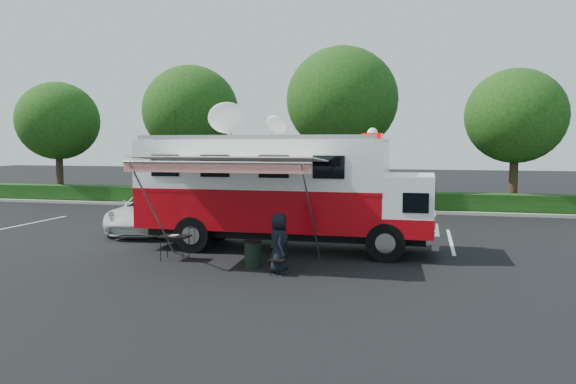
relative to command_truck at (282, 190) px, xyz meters
name	(u,v)px	position (x,y,z in m)	size (l,w,h in m)	color
ground_plane	(284,249)	(0.09, 0.00, -2.02)	(120.00, 120.00, 0.00)	black
back_border	(362,117)	(1.23, 12.90, 2.98)	(60.00, 6.14, 8.87)	#9E998E
stall_lines	(291,235)	(-0.41, 3.00, -2.02)	(24.12, 5.50, 0.01)	silver
command_truck	(282,190)	(0.00, 0.00, 0.00)	(9.84, 2.71, 4.73)	black
awning	(228,161)	(-0.88, -2.81, 1.02)	(5.37, 2.77, 3.24)	white
white_suv	(152,231)	(-6.12, 2.60, -2.02)	(2.56, 5.54, 1.54)	silver
person	(279,273)	(0.77, -3.34, -2.02)	(0.81, 0.53, 1.66)	black
folding_table	(175,237)	(-2.76, -2.43, -1.32)	(0.89, 0.63, 0.76)	black
folding_chair	(279,255)	(0.80, -3.47, -1.51)	(0.44, 0.46, 0.88)	black
trash_bin	(253,254)	(-0.14, -2.82, -1.63)	(0.52, 0.52, 0.78)	black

